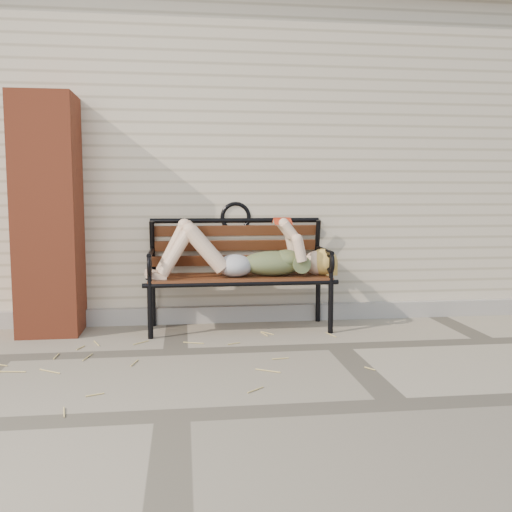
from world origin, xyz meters
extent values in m
plane|color=gray|center=(0.00, 0.00, 0.00)|extent=(80.00, 80.00, 0.00)
cube|color=beige|center=(0.00, 3.00, 1.50)|extent=(8.00, 4.00, 3.00)
cube|color=#443630|center=(0.00, 3.00, 3.15)|extent=(8.30, 4.30, 0.30)
cube|color=#9C958D|center=(0.00, 0.97, 0.07)|extent=(8.00, 0.10, 0.15)
cube|color=#9C3E23|center=(-2.30, 0.75, 1.00)|extent=(0.50, 0.50, 2.00)
cylinder|color=black|center=(-1.46, 0.43, 0.23)|extent=(0.04, 0.04, 0.46)
cylinder|color=black|center=(-1.46, 0.89, 0.23)|extent=(0.04, 0.04, 0.46)
cylinder|color=black|center=(0.06, 0.43, 0.23)|extent=(0.04, 0.04, 0.46)
cylinder|color=black|center=(0.06, 0.89, 0.23)|extent=(0.04, 0.04, 0.46)
cube|color=#5D2B18|center=(-0.70, 0.66, 0.46)|extent=(1.55, 0.50, 0.03)
cylinder|color=black|center=(-0.70, 0.43, 0.44)|extent=(1.63, 0.04, 0.04)
cylinder|color=black|center=(-0.70, 0.89, 0.44)|extent=(1.63, 0.04, 0.04)
torus|color=black|center=(-0.70, 1.00, 0.97)|extent=(0.28, 0.04, 0.28)
ellipsoid|color=#093E44|center=(-0.41, 0.63, 0.58)|extent=(0.55, 0.32, 0.21)
ellipsoid|color=#093E44|center=(-0.29, 0.63, 0.62)|extent=(0.27, 0.31, 0.16)
ellipsoid|color=#9D9DA2|center=(-0.74, 0.63, 0.57)|extent=(0.31, 0.35, 0.19)
sphere|color=beige|center=(-0.02, 0.63, 0.58)|extent=(0.22, 0.22, 0.22)
ellipsoid|color=#E3C655|center=(0.04, 0.63, 0.59)|extent=(0.26, 0.26, 0.23)
cube|color=#A82B13|center=(-0.33, 0.63, 0.97)|extent=(0.14, 0.02, 0.02)
cube|color=white|center=(-0.33, 0.58, 0.94)|extent=(0.14, 0.09, 0.05)
cube|color=white|center=(-0.33, 0.67, 0.94)|extent=(0.14, 0.09, 0.05)
cube|color=#A82B13|center=(-0.33, 0.58, 0.95)|extent=(0.15, 0.10, 0.05)
cube|color=#A82B13|center=(-0.33, 0.67, 0.95)|extent=(0.15, 0.10, 0.05)
cylinder|color=tan|center=(-0.44, -0.62, 0.01)|extent=(0.07, 0.08, 0.01)
cylinder|color=tan|center=(-1.22, -0.65, 0.01)|extent=(0.13, 0.06, 0.01)
cylinder|color=tan|center=(-0.83, 0.31, 0.01)|extent=(0.12, 0.07, 0.01)
cylinder|color=tan|center=(-0.71, -0.35, 0.01)|extent=(0.15, 0.03, 0.01)
cylinder|color=tan|center=(-1.04, -1.03, 0.01)|extent=(0.06, 0.07, 0.01)
cylinder|color=tan|center=(-1.17, -0.31, 0.01)|extent=(0.02, 0.12, 0.01)
cylinder|color=tan|center=(-0.74, -0.93, 0.01)|extent=(0.14, 0.05, 0.01)
cylinder|color=tan|center=(-1.58, -0.74, 0.01)|extent=(0.05, 0.08, 0.01)
cylinder|color=tan|center=(-1.50, 0.13, 0.01)|extent=(0.03, 0.09, 0.01)
cylinder|color=tan|center=(-2.09, 0.48, 0.01)|extent=(0.14, 0.11, 0.01)
cylinder|color=tan|center=(-1.22, -1.06, 0.01)|extent=(0.15, 0.12, 0.01)
cylinder|color=tan|center=(0.02, 0.38, 0.01)|extent=(0.15, 0.11, 0.01)
cylinder|color=tan|center=(-0.14, 0.20, 0.01)|extent=(0.03, 0.09, 0.01)
cylinder|color=tan|center=(-0.72, 0.18, 0.01)|extent=(0.02, 0.18, 0.01)
cylinder|color=tan|center=(-1.66, -0.91, 0.01)|extent=(0.09, 0.16, 0.01)
cylinder|color=tan|center=(-1.65, -0.36, 0.01)|extent=(0.07, 0.07, 0.01)
cylinder|color=tan|center=(-0.15, -0.28, 0.01)|extent=(0.12, 0.04, 0.01)
cylinder|color=tan|center=(-0.25, -0.74, 0.01)|extent=(0.09, 0.01, 0.01)
cylinder|color=tan|center=(-0.22, -0.67, 0.01)|extent=(0.16, 0.06, 0.01)
cylinder|color=tan|center=(-1.32, -0.98, 0.01)|extent=(0.11, 0.09, 0.01)
camera|label=1|loc=(-1.18, -4.22, 1.18)|focal=40.00mm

